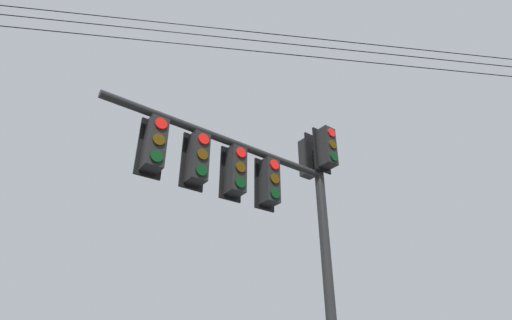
{
  "coord_description": "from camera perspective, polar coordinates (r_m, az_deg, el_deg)",
  "views": [
    {
      "loc": [
        2.16,
        -8.0,
        1.98
      ],
      "look_at": [
        -0.85,
        -2.02,
        5.62
      ],
      "focal_mm": 28.08,
      "sensor_mm": 36.0,
      "label": 1
    }
  ],
  "objects": [
    {
      "name": "signal_mast_assembly",
      "position": [
        7.57,
        2.3,
        -5.05
      ],
      "size": [
        2.63,
        4.57,
        6.88
      ],
      "color": "black",
      "rests_on": "ground"
    },
    {
      "name": "overhead_wire_span",
      "position": [
        10.62,
        -1.04,
        16.65
      ],
      "size": [
        28.08,
        19.85,
        1.07
      ],
      "color": "black"
    }
  ]
}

